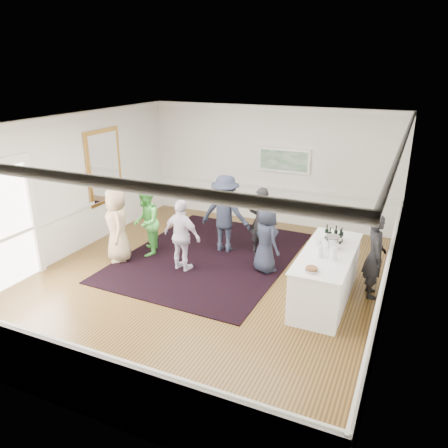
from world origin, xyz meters
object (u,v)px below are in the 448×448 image
at_px(guest_green, 146,222).
at_px(nut_bowl, 312,270).
at_px(guest_navy, 266,239).
at_px(guest_tan, 117,225).
at_px(guest_dark_a, 225,214).
at_px(guest_lilac, 182,236).
at_px(guest_dark_b, 261,220).
at_px(serving_table, 326,275).
at_px(ice_bucket, 332,243).
at_px(bartender, 375,256).

xyz_separation_m(guest_green, nut_bowl, (4.16, -1.32, 0.22)).
height_order(guest_green, guest_navy, guest_green).
bearing_deg(guest_tan, guest_dark_a, 81.28).
bearing_deg(guest_navy, guest_dark_a, 9.89).
relative_size(guest_tan, guest_lilac, 1.07).
height_order(guest_tan, guest_lilac, guest_tan).
bearing_deg(guest_tan, guest_lilac, 49.48).
relative_size(guest_navy, nut_bowl, 6.20).
bearing_deg(guest_dark_b, guest_dark_a, -1.08).
height_order(guest_lilac, guest_navy, guest_lilac).
relative_size(guest_green, guest_lilac, 1.01).
xyz_separation_m(guest_dark_a, nut_bowl, (2.58, -2.26, 0.09)).
relative_size(guest_tan, guest_dark_b, 1.05).
distance_m(serving_table, ice_bucket, 0.63).
bearing_deg(guest_navy, nut_bowl, 167.69).
bearing_deg(guest_tan, guest_dark_b, 75.93).
bearing_deg(guest_tan, guest_green, 98.45).
bearing_deg(guest_dark_a, nut_bowl, 136.01).
relative_size(guest_lilac, ice_bucket, 6.08).
xyz_separation_m(serving_table, bartender, (0.78, 0.52, 0.33)).
relative_size(guest_tan, guest_green, 1.06).
distance_m(guest_dark_b, ice_bucket, 2.35).
bearing_deg(guest_lilac, serving_table, -170.51).
relative_size(serving_table, guest_lilac, 1.53).
height_order(guest_dark_a, guest_navy, guest_dark_a).
bearing_deg(serving_table, guest_dark_b, 139.93).
relative_size(guest_green, guest_navy, 1.07).
height_order(serving_table, guest_dark_b, guest_dark_b).
xyz_separation_m(guest_lilac, guest_dark_a, (0.40, 1.34, 0.13)).
distance_m(serving_table, nut_bowl, 1.07).
bearing_deg(guest_dark_b, guest_green, 9.17).
xyz_separation_m(guest_tan, guest_dark_a, (1.97, 1.49, 0.08)).
distance_m(guest_green, guest_dark_a, 1.84).
xyz_separation_m(guest_dark_a, guest_dark_b, (0.81, 0.23, -0.12)).
height_order(bartender, ice_bucket, bartender).
bearing_deg(serving_table, bartender, 33.87).
bearing_deg(guest_lilac, guest_green, -9.78).
bearing_deg(bartender, guest_dark_a, 61.75).
xyz_separation_m(guest_green, guest_navy, (2.82, 0.28, -0.05)).
height_order(serving_table, guest_lilac, guest_lilac).
height_order(guest_tan, guest_navy, guest_tan).
distance_m(guest_green, guest_dark_b, 2.66).
distance_m(bartender, guest_dark_a, 3.54).
height_order(guest_green, guest_dark_a, guest_dark_a).
bearing_deg(guest_dark_b, nut_bowl, 108.52).
bearing_deg(guest_navy, serving_table, -167.56).
bearing_deg(guest_dark_b, guest_lilac, 35.44).
bearing_deg(guest_dark_b, guest_tan, 14.75).
relative_size(guest_dark_b, nut_bowl, 6.73).
distance_m(guest_tan, ice_bucket, 4.69).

